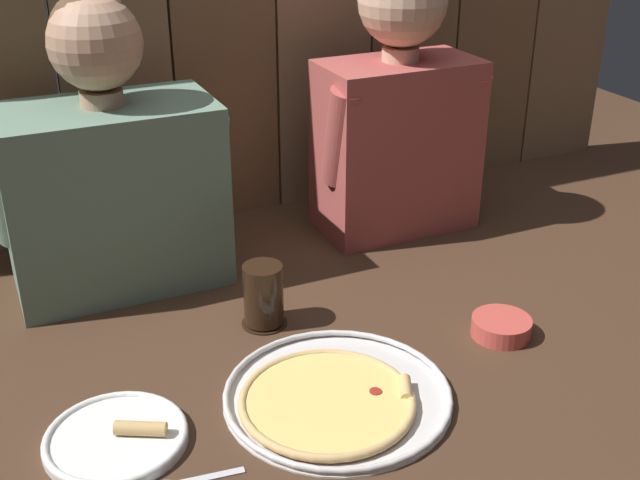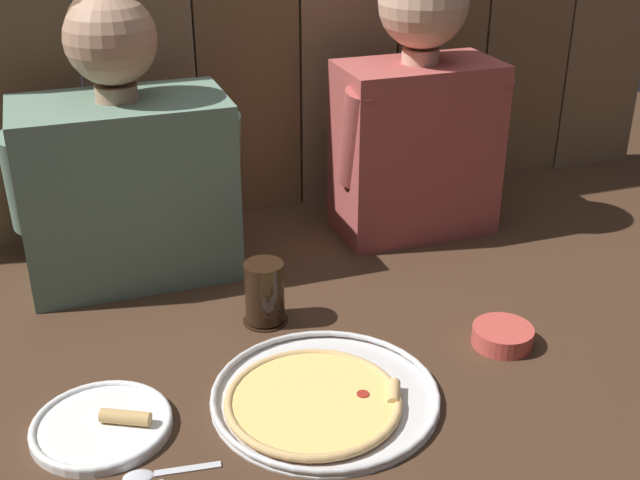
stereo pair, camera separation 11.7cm
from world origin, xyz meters
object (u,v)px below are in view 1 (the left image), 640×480
object	(u,v)px
drinking_glass	(263,296)
dipping_bowl	(501,326)
diner_right	(398,103)
pizza_tray	(334,397)
diner_left	(110,167)
dinner_plate	(117,438)

from	to	relation	value
drinking_glass	dipping_bowl	world-z (taller)	drinking_glass
diner_right	dipping_bowl	bearing A→B (deg)	-96.44
dipping_bowl	pizza_tray	bearing A→B (deg)	-171.62
pizza_tray	diner_left	xyz separation A→B (m)	(-0.22, 0.55, 0.24)
pizza_tray	diner_left	distance (m)	0.64
diner_left	diner_right	xyz separation A→B (m)	(0.64, 0.00, 0.05)
dipping_bowl	diner_right	bearing A→B (deg)	83.56
drinking_glass	diner_left	world-z (taller)	diner_left
dipping_bowl	diner_left	bearing A→B (deg)	139.19
diner_right	drinking_glass	bearing A→B (deg)	-146.76
dinner_plate	diner_left	xyz separation A→B (m)	(0.12, 0.51, 0.24)
diner_left	diner_right	size ratio (longest dim) A/B	0.94
pizza_tray	diner_left	size ratio (longest dim) A/B	0.64
drinking_glass	diner_left	size ratio (longest dim) A/B	0.21
pizza_tray	diner_left	world-z (taller)	diner_left
pizza_tray	dipping_bowl	size ratio (longest dim) A/B	3.40
diner_left	diner_right	bearing A→B (deg)	0.03
dipping_bowl	diner_right	size ratio (longest dim) A/B	0.18
pizza_tray	dipping_bowl	world-z (taller)	dipping_bowl
drinking_glass	diner_left	bearing A→B (deg)	125.29
dinner_plate	diner_right	world-z (taller)	diner_right
drinking_glass	diner_right	bearing A→B (deg)	33.24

